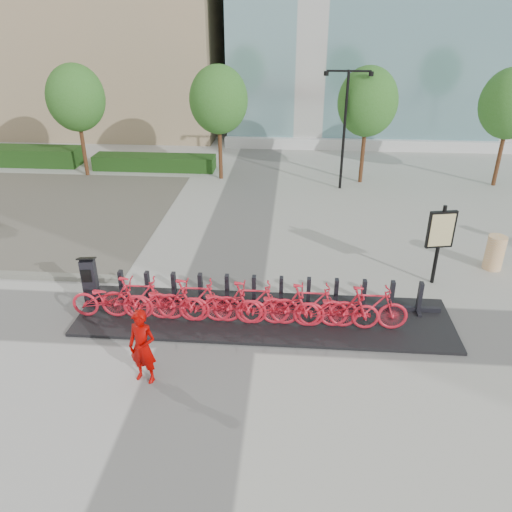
# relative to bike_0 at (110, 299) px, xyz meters

# --- Properties ---
(ground) EXTENTS (120.00, 120.00, 0.00)m
(ground) POSITION_rel_bike_0_xyz_m (2.60, 0.05, -0.61)
(ground) COLOR #A9AA9E
(hedge_b) EXTENTS (6.00, 1.20, 0.70)m
(hedge_b) POSITION_rel_bike_0_xyz_m (-2.40, 13.25, -0.26)
(hedge_b) COLOR #193C15
(hedge_b) RESTS_ON ground
(tree_0) EXTENTS (2.60, 2.60, 5.10)m
(tree_0) POSITION_rel_bike_0_xyz_m (-5.40, 12.05, 2.98)
(tree_0) COLOR #582C1D
(tree_0) RESTS_ON ground
(tree_1) EXTENTS (2.60, 2.60, 5.10)m
(tree_1) POSITION_rel_bike_0_xyz_m (1.10, 12.05, 2.98)
(tree_1) COLOR #582C1D
(tree_1) RESTS_ON ground
(tree_2) EXTENTS (2.60, 2.60, 5.10)m
(tree_2) POSITION_rel_bike_0_xyz_m (7.60, 12.05, 2.98)
(tree_2) COLOR #582C1D
(tree_2) RESTS_ON ground
(tree_3) EXTENTS (2.60, 2.60, 5.10)m
(tree_3) POSITION_rel_bike_0_xyz_m (13.60, 12.05, 2.98)
(tree_3) COLOR #582C1D
(tree_3) RESTS_ON ground
(streetlamp) EXTENTS (2.00, 0.20, 5.00)m
(streetlamp) POSITION_rel_bike_0_xyz_m (6.60, 11.05, 2.53)
(streetlamp) COLOR black
(streetlamp) RESTS_ON ground
(dock_pad) EXTENTS (9.60, 2.40, 0.08)m
(dock_pad) POSITION_rel_bike_0_xyz_m (3.90, 0.35, -0.57)
(dock_pad) COLOR black
(dock_pad) RESTS_ON ground
(dock_rail_posts) EXTENTS (8.02, 0.50, 0.85)m
(dock_rail_posts) POSITION_rel_bike_0_xyz_m (3.96, 0.82, -0.10)
(dock_rail_posts) COLOR black
(dock_rail_posts) RESTS_ON dock_pad
(bike_0) EXTENTS (2.00, 0.70, 1.05)m
(bike_0) POSITION_rel_bike_0_xyz_m (0.00, 0.00, 0.00)
(bike_0) COLOR red
(bike_0) RESTS_ON dock_pad
(bike_1) EXTENTS (1.94, 0.55, 1.17)m
(bike_1) POSITION_rel_bike_0_xyz_m (0.72, 0.00, 0.06)
(bike_1) COLOR red
(bike_1) RESTS_ON dock_pad
(bike_2) EXTENTS (2.00, 0.70, 1.05)m
(bike_2) POSITION_rel_bike_0_xyz_m (1.44, 0.00, 0.00)
(bike_2) COLOR red
(bike_2) RESTS_ON dock_pad
(bike_3) EXTENTS (1.94, 0.55, 1.17)m
(bike_3) POSITION_rel_bike_0_xyz_m (2.16, 0.00, 0.06)
(bike_3) COLOR red
(bike_3) RESTS_ON dock_pad
(bike_4) EXTENTS (2.00, 0.70, 1.05)m
(bike_4) POSITION_rel_bike_0_xyz_m (2.88, 0.00, 0.00)
(bike_4) COLOR red
(bike_4) RESTS_ON dock_pad
(bike_5) EXTENTS (1.94, 0.55, 1.17)m
(bike_5) POSITION_rel_bike_0_xyz_m (3.60, 0.00, 0.06)
(bike_5) COLOR red
(bike_5) RESTS_ON dock_pad
(bike_6) EXTENTS (2.00, 0.70, 1.05)m
(bike_6) POSITION_rel_bike_0_xyz_m (4.32, 0.00, 0.00)
(bike_6) COLOR red
(bike_6) RESTS_ON dock_pad
(bike_7) EXTENTS (1.94, 0.55, 1.17)m
(bike_7) POSITION_rel_bike_0_xyz_m (5.04, 0.00, 0.06)
(bike_7) COLOR red
(bike_7) RESTS_ON dock_pad
(bike_8) EXTENTS (2.00, 0.70, 1.05)m
(bike_8) POSITION_rel_bike_0_xyz_m (5.76, 0.00, 0.00)
(bike_8) COLOR red
(bike_8) RESTS_ON dock_pad
(bike_9) EXTENTS (1.94, 0.55, 1.17)m
(bike_9) POSITION_rel_bike_0_xyz_m (6.48, 0.00, 0.06)
(bike_9) COLOR red
(bike_9) RESTS_ON dock_pad
(kiosk) EXTENTS (0.48, 0.42, 1.41)m
(kiosk) POSITION_rel_bike_0_xyz_m (-0.75, 0.64, 0.15)
(kiosk) COLOR black
(kiosk) RESTS_ON dock_pad
(worker_red) EXTENTS (0.71, 0.56, 1.72)m
(worker_red) POSITION_rel_bike_0_xyz_m (1.51, -2.22, 0.25)
(worker_red) COLOR #A00200
(worker_red) RESTS_ON ground
(construction_barrel) EXTENTS (0.68, 0.68, 1.07)m
(construction_barrel) POSITION_rel_bike_0_xyz_m (10.75, 3.70, -0.07)
(construction_barrel) COLOR orange
(construction_barrel) RESTS_ON ground
(map_sign) EXTENTS (0.79, 0.28, 2.40)m
(map_sign) POSITION_rel_bike_0_xyz_m (8.70, 2.64, 0.98)
(map_sign) COLOR black
(map_sign) RESTS_ON ground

